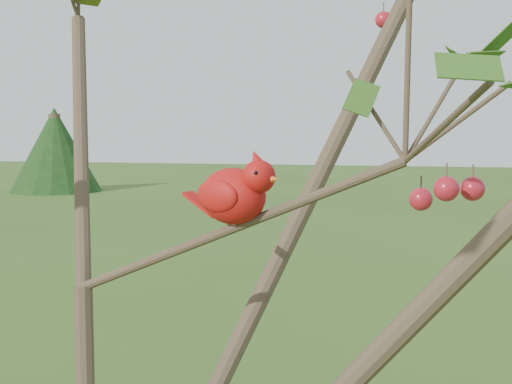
% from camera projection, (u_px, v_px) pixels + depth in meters
% --- Properties ---
extents(crabapple_tree, '(2.35, 2.05, 2.95)m').
position_uv_depth(crabapple_tree, '(88.00, 206.00, 1.21)').
color(crabapple_tree, '#3F2F22').
rests_on(crabapple_tree, ground).
extents(cardinal, '(0.20, 0.14, 0.15)m').
position_uv_depth(cardinal, '(236.00, 193.00, 1.25)').
color(cardinal, '#B1140F').
rests_on(cardinal, ground).
extents(distant_trees, '(42.13, 10.83, 3.40)m').
position_uv_depth(distant_trees, '(386.00, 149.00, 24.41)').
color(distant_trees, '#3F2F22').
rests_on(distant_trees, ground).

